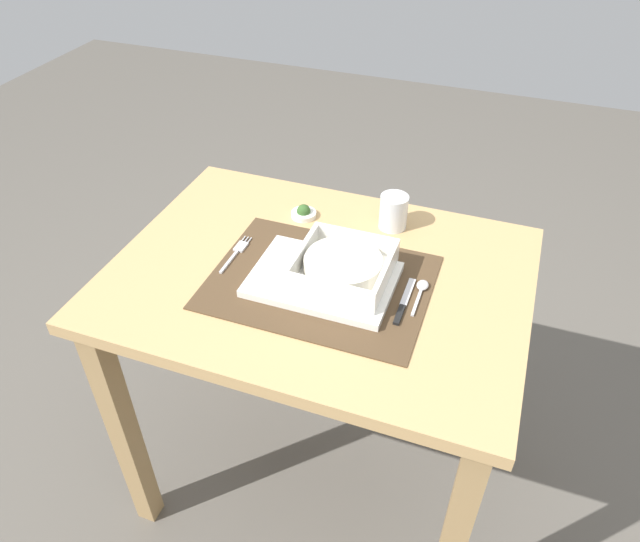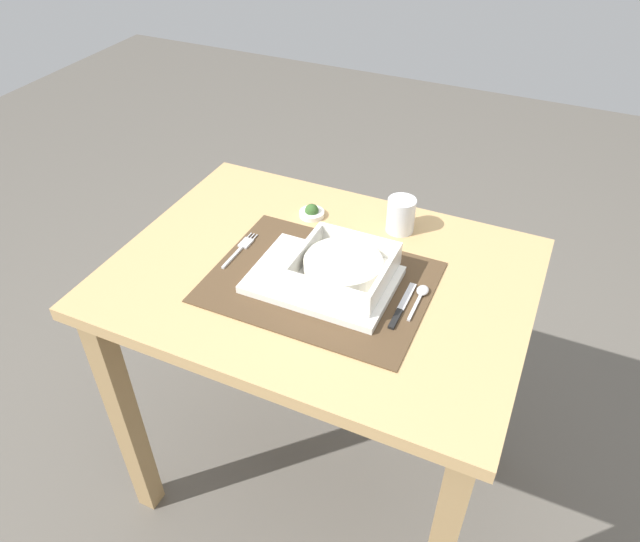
# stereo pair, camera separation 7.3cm
# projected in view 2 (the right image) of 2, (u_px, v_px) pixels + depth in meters

# --- Properties ---
(ground_plane) EXTENTS (6.00, 6.00, 0.00)m
(ground_plane) POSITION_uv_depth(u_px,v_px,m) (320.00, 470.00, 1.72)
(ground_plane) COLOR #59544C
(dining_table) EXTENTS (0.87, 0.65, 0.74)m
(dining_table) POSITION_uv_depth(u_px,v_px,m) (320.00, 314.00, 1.33)
(dining_table) COLOR tan
(dining_table) RESTS_ON ground
(placemat) EXTENTS (0.45, 0.34, 0.00)m
(placemat) POSITION_uv_depth(u_px,v_px,m) (320.00, 282.00, 1.23)
(placemat) COLOR #4C3823
(placemat) RESTS_ON dining_table
(serving_plate) EXTENTS (0.29, 0.20, 0.02)m
(serving_plate) POSITION_uv_depth(u_px,v_px,m) (323.00, 280.00, 1.22)
(serving_plate) COLOR white
(serving_plate) RESTS_ON placemat
(porridge_bowl) EXTENTS (0.19, 0.19, 0.05)m
(porridge_bowl) POSITION_uv_depth(u_px,v_px,m) (343.00, 268.00, 1.20)
(porridge_bowl) COLOR white
(porridge_bowl) RESTS_ON serving_plate
(fork) EXTENTS (0.02, 0.14, 0.00)m
(fork) POSITION_uv_depth(u_px,v_px,m) (242.00, 247.00, 1.31)
(fork) COLOR silver
(fork) RESTS_ON placemat
(spoon) EXTENTS (0.02, 0.11, 0.01)m
(spoon) POSITION_uv_depth(u_px,v_px,m) (421.00, 294.00, 1.19)
(spoon) COLOR silver
(spoon) RESTS_ON placemat
(butter_knife) EXTENTS (0.01, 0.14, 0.01)m
(butter_knife) POSITION_uv_depth(u_px,v_px,m) (401.00, 308.00, 1.16)
(butter_knife) COLOR black
(butter_knife) RESTS_ON placemat
(drinking_glass) EXTENTS (0.06, 0.06, 0.08)m
(drinking_glass) POSITION_uv_depth(u_px,v_px,m) (401.00, 216.00, 1.35)
(drinking_glass) COLOR white
(drinking_glass) RESTS_ON dining_table
(condiment_saucer) EXTENTS (0.06, 0.06, 0.03)m
(condiment_saucer) POSITION_uv_depth(u_px,v_px,m) (312.00, 212.00, 1.41)
(condiment_saucer) COLOR white
(condiment_saucer) RESTS_ON dining_table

